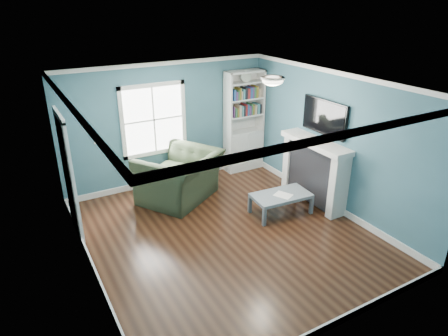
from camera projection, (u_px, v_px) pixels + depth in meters
floor at (227, 234)px, 6.90m from camera, size 5.00×5.00×0.00m
room_walls at (227, 148)px, 6.27m from camera, size 5.00×5.00×5.00m
trim at (227, 169)px, 6.41m from camera, size 4.50×5.00×2.60m
window at (154, 120)px, 8.17m from camera, size 1.40×0.06×1.50m
bookshelf at (244, 131)px, 9.17m from camera, size 0.90×0.35×2.31m
fireplace at (314, 172)px, 7.75m from camera, size 0.44×1.58×1.30m
tv at (325, 117)px, 7.37m from camera, size 0.06×1.10×0.65m
door at (68, 175)px, 6.59m from camera, size 0.12×0.98×2.17m
ceiling_fixture at (273, 80)px, 6.37m from camera, size 0.38×0.38×0.15m
light_switch at (96, 141)px, 7.73m from camera, size 0.08×0.01×0.12m
recliner at (180, 169)px, 7.85m from camera, size 1.77×1.60×1.29m
coffee_table at (281, 197)px, 7.44m from camera, size 1.12×0.67×0.39m
paper_sheet at (283, 195)px, 7.38m from camera, size 0.35×0.39×0.00m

